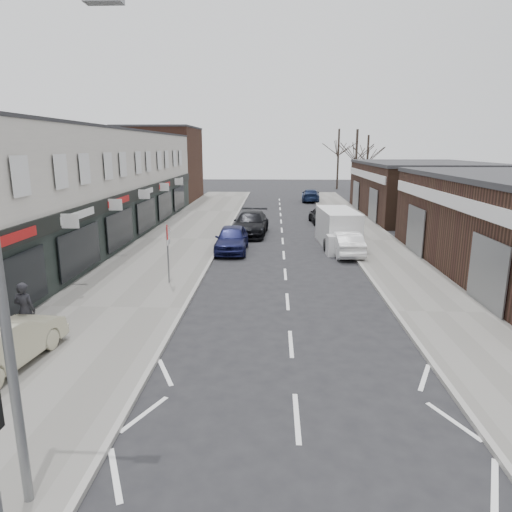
# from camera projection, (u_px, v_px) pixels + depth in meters

# --- Properties ---
(ground) EXTENTS (160.00, 160.00, 0.00)m
(ground) POSITION_uv_depth(u_px,v_px,m) (302.00, 480.00, 8.42)
(ground) COLOR black
(ground) RESTS_ON ground
(pavement_left) EXTENTS (5.50, 64.00, 0.12)m
(pavement_left) POSITION_uv_depth(u_px,v_px,m) (180.00, 239.00, 30.05)
(pavement_left) COLOR slate
(pavement_left) RESTS_ON ground
(pavement_right) EXTENTS (3.50, 64.00, 0.12)m
(pavement_right) POSITION_uv_depth(u_px,v_px,m) (371.00, 241.00, 29.55)
(pavement_right) COLOR slate
(pavement_right) RESTS_ON ground
(shop_terrace_left) EXTENTS (8.00, 41.00, 7.10)m
(shop_terrace_left) POSITION_uv_depth(u_px,v_px,m) (57.00, 189.00, 27.07)
(shop_terrace_left) COLOR beige
(shop_terrace_left) RESTS_ON ground
(brick_block_far) EXTENTS (8.00, 10.00, 8.00)m
(brick_block_far) POSITION_uv_depth(u_px,v_px,m) (161.00, 165.00, 51.74)
(brick_block_far) COLOR #492A1F
(brick_block_far) RESTS_ON ground
(right_unit_far) EXTENTS (10.00, 16.00, 4.50)m
(right_unit_far) POSITION_uv_depth(u_px,v_px,m) (422.00, 190.00, 40.43)
(right_unit_far) COLOR #39241A
(right_unit_far) RESTS_ON ground
(tree_far_a) EXTENTS (3.60, 3.60, 8.00)m
(tree_far_a) POSITION_uv_depth(u_px,v_px,m) (354.00, 198.00, 54.70)
(tree_far_a) COLOR #382D26
(tree_far_a) RESTS_ON ground
(tree_far_b) EXTENTS (3.60, 3.60, 7.50)m
(tree_far_b) POSITION_uv_depth(u_px,v_px,m) (366.00, 193.00, 60.43)
(tree_far_b) COLOR #382D26
(tree_far_b) RESTS_ON ground
(tree_far_c) EXTENTS (3.60, 3.60, 8.50)m
(tree_far_c) POSITION_uv_depth(u_px,v_px,m) (337.00, 189.00, 66.38)
(tree_far_c) COLOR #382D26
(tree_far_c) RESTS_ON ground
(street_lamp) EXTENTS (2.23, 0.22, 8.00)m
(street_lamp) POSITION_uv_depth(u_px,v_px,m) (6.00, 242.00, 6.74)
(street_lamp) COLOR slate
(street_lamp) RESTS_ON pavement_left
(warning_sign) EXTENTS (0.12, 0.80, 2.70)m
(warning_sign) POSITION_uv_depth(u_px,v_px,m) (168.00, 237.00, 19.77)
(warning_sign) COLOR slate
(warning_sign) RESTS_ON pavement_left
(white_van) EXTENTS (2.35, 5.82, 2.21)m
(white_van) POSITION_uv_depth(u_px,v_px,m) (338.00, 229.00, 28.18)
(white_van) COLOR silver
(white_van) RESTS_ON ground
(sedan_on_pavement) EXTENTS (1.86, 4.28, 1.37)m
(sedan_on_pavement) POSITION_uv_depth(u_px,v_px,m) (2.00, 343.00, 12.35)
(sedan_on_pavement) COLOR #C0BB99
(sedan_on_pavement) RESTS_ON pavement_left
(pedestrian) EXTENTS (0.70, 0.49, 1.82)m
(pedestrian) POSITION_uv_depth(u_px,v_px,m) (25.00, 310.00, 14.19)
(pedestrian) COLOR black
(pedestrian) RESTS_ON pavement_left
(parked_car_left_a) EXTENTS (1.84, 4.50, 1.53)m
(parked_car_left_a) POSITION_uv_depth(u_px,v_px,m) (232.00, 239.00, 26.61)
(parked_car_left_a) COLOR #151843
(parked_car_left_a) RESTS_ON ground
(parked_car_left_b) EXTENTS (2.58, 5.64, 1.60)m
(parked_car_left_b) POSITION_uv_depth(u_px,v_px,m) (251.00, 223.00, 31.76)
(parked_car_left_b) COLOR black
(parked_car_left_b) RESTS_ON ground
(parked_car_right_a) EXTENTS (1.66, 4.21, 1.37)m
(parked_car_right_a) POSITION_uv_depth(u_px,v_px,m) (346.00, 243.00, 25.83)
(parked_car_right_a) COLOR white
(parked_car_right_a) RESTS_ON ground
(parked_car_right_b) EXTENTS (1.96, 4.14, 1.37)m
(parked_car_right_b) POSITION_uv_depth(u_px,v_px,m) (321.00, 215.00, 36.51)
(parked_car_right_b) COLOR black
(parked_car_right_b) RESTS_ON ground
(parked_car_right_c) EXTENTS (2.27, 4.90, 1.39)m
(parked_car_right_c) POSITION_uv_depth(u_px,v_px,m) (311.00, 195.00, 51.26)
(parked_car_right_c) COLOR #131F3D
(parked_car_right_c) RESTS_ON ground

